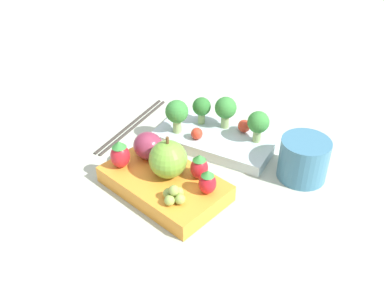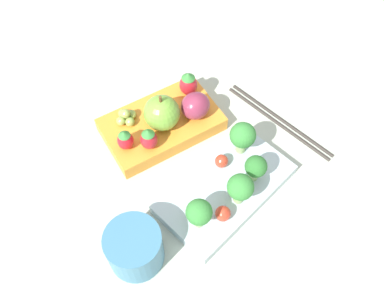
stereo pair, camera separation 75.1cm
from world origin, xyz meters
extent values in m
plane|color=#ADB7A3|center=(0.00, 0.00, 0.00)|extent=(4.00, 4.00, 0.00)
cube|color=silver|center=(0.01, 0.08, 0.01)|extent=(0.22, 0.13, 0.02)
cube|color=orange|center=(0.01, -0.08, 0.01)|extent=(0.20, 0.13, 0.03)
cylinder|color=#93B770|center=(-0.05, 0.04, 0.03)|extent=(0.02, 0.02, 0.02)
sphere|color=#388438|center=(-0.05, 0.04, 0.06)|extent=(0.04, 0.04, 0.04)
cylinder|color=#93B770|center=(0.08, 0.10, 0.03)|extent=(0.01, 0.01, 0.02)
sphere|color=#388438|center=(0.08, 0.10, 0.06)|extent=(0.04, 0.04, 0.04)
cylinder|color=#93B770|center=(0.01, 0.10, 0.03)|extent=(0.01, 0.01, 0.02)
sphere|color=#388438|center=(0.01, 0.10, 0.06)|extent=(0.04, 0.04, 0.04)
cylinder|color=#93B770|center=(-0.03, 0.09, 0.03)|extent=(0.01, 0.01, 0.02)
sphere|color=#2D702D|center=(-0.03, 0.09, 0.05)|extent=(0.03, 0.03, 0.03)
sphere|color=red|center=(-0.01, 0.04, 0.03)|extent=(0.02, 0.02, 0.02)
sphere|color=red|center=(0.04, 0.11, 0.03)|extent=(0.02, 0.02, 0.02)
sphere|color=#70A838|center=(0.02, -0.07, 0.06)|extent=(0.06, 0.06, 0.06)
cylinder|color=brown|center=(0.02, -0.07, 0.09)|extent=(0.00, 0.00, 0.01)
ellipsoid|color=red|center=(0.09, -0.07, 0.04)|extent=(0.02, 0.02, 0.03)
cone|color=#388438|center=(0.09, -0.07, 0.06)|extent=(0.02, 0.02, 0.01)
ellipsoid|color=red|center=(0.06, -0.05, 0.04)|extent=(0.03, 0.03, 0.03)
cone|color=#388438|center=(0.06, -0.05, 0.06)|extent=(0.02, 0.02, 0.01)
ellipsoid|color=red|center=(-0.06, -0.09, 0.05)|extent=(0.03, 0.03, 0.04)
cone|color=#388438|center=(-0.06, -0.09, 0.07)|extent=(0.02, 0.02, 0.01)
ellipsoid|color=#892D47|center=(-0.04, -0.05, 0.05)|extent=(0.05, 0.04, 0.04)
sphere|color=#8EA84C|center=(0.07, -0.11, 0.03)|extent=(0.02, 0.02, 0.02)
sphere|color=#8EA84C|center=(0.06, -0.10, 0.03)|extent=(0.02, 0.02, 0.02)
sphere|color=#8EA84C|center=(0.05, -0.11, 0.03)|extent=(0.02, 0.02, 0.02)
sphere|color=#8EA84C|center=(0.06, -0.12, 0.03)|extent=(0.02, 0.02, 0.02)
sphere|color=#8EA84C|center=(0.06, -0.11, 0.04)|extent=(0.02, 0.02, 0.02)
cylinder|color=teal|center=(0.17, 0.08, 0.03)|extent=(0.08, 0.08, 0.07)
cylinder|color=#332D28|center=(-0.14, 0.03, 0.00)|extent=(0.03, 0.21, 0.01)
cylinder|color=#332D28|center=(-0.15, 0.03, 0.00)|extent=(0.03, 0.21, 0.01)
camera|label=1|loc=(0.33, -0.45, 0.43)|focal=40.00mm
camera|label=2|loc=(0.23, 0.27, 0.58)|focal=40.00mm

